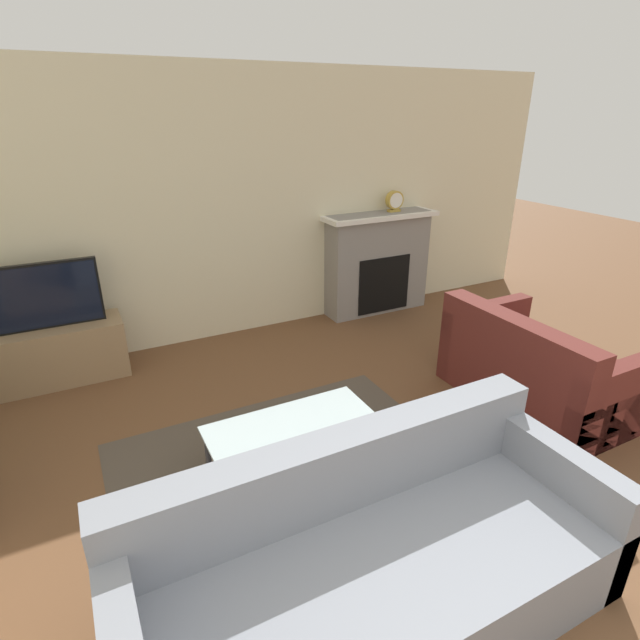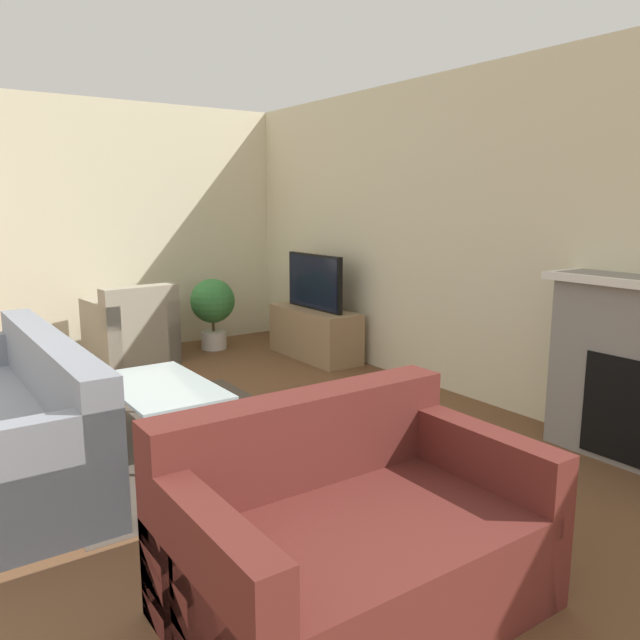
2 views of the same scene
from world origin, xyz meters
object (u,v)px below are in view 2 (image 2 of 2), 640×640
object	(u,v)px
couch_loveseat	(350,540)
potted_plant	(213,306)
tv	(314,282)
coffee_table	(161,389)
armchair_by_window	(132,333)

from	to	relation	value
couch_loveseat	potted_plant	size ratio (longest dim) A/B	1.82
couch_loveseat	tv	bearing A→B (deg)	57.69
tv	potted_plant	bearing A→B (deg)	-144.39
coffee_table	tv	bearing A→B (deg)	121.48
tv	armchair_by_window	world-z (taller)	tv
tv	potted_plant	size ratio (longest dim) A/B	1.14
armchair_by_window	potted_plant	size ratio (longest dim) A/B	1.04
armchair_by_window	potted_plant	distance (m)	0.97
armchair_by_window	potted_plant	bearing A→B (deg)	-179.94
potted_plant	armchair_by_window	bearing A→B (deg)	-85.56
armchair_by_window	coffee_table	bearing A→B (deg)	72.17
tv	couch_loveseat	bearing A→B (deg)	-32.31
tv	couch_loveseat	world-z (taller)	tv
couch_loveseat	armchair_by_window	world-z (taller)	same
coffee_table	potted_plant	distance (m)	2.77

